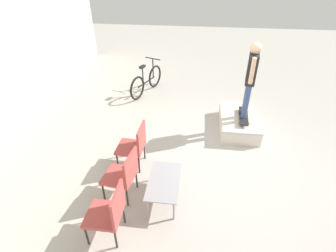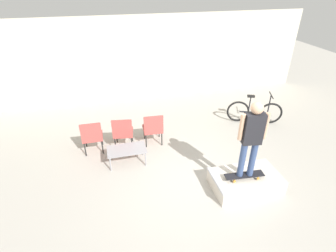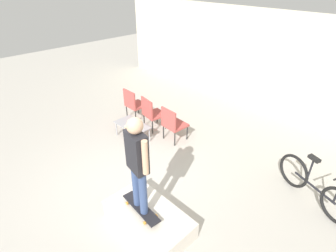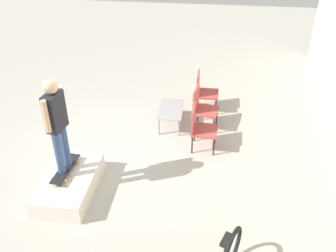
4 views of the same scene
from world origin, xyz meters
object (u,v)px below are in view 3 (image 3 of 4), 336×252
Objects in this scene: person_skater at (137,160)px; patio_chair_center at (152,112)px; patio_chair_left at (134,103)px; bicycle at (314,186)px; skateboard_on_ramp at (141,208)px; skate_ramp_box at (149,220)px; coffee_table at (132,126)px; patio_chair_right at (173,123)px.

patio_chair_center is (-2.36, 2.28, -0.93)m from person_skater.
bicycle reaches higher than patio_chair_left.
skateboard_on_ramp is 3.29m from patio_chair_center.
skate_ramp_box is 0.88× the size of person_skater.
person_skater is at bearing -34.22° from coffee_table.
skateboard_on_ramp is 2.84m from coffee_table.
coffee_table is 1.00× the size of patio_chair_left.
coffee_table is at bearing 150.43° from skateboard_on_ramp.
patio_chair_left is at bearing 139.74° from coffee_table.
patio_chair_left is at bearing 145.85° from skate_ramp_box.
patio_chair_left reaches higher than skateboard_on_ramp.
person_skater is at bearing 144.46° from patio_chair_left.
skateboard_on_ramp is at bearing 144.35° from patio_chair_center.
person_skater reaches higher than patio_chair_center.
bicycle is at bearing -165.81° from patio_chair_center.
skateboard_on_ramp is 0.91× the size of patio_chair_right.
bicycle is (4.17, 1.11, 0.00)m from coffee_table.
skate_ramp_box is 1.59× the size of patio_chair_center.
coffee_table is (-2.35, 1.60, -1.08)m from person_skater.
patio_chair_center is at bearing 91.18° from coffee_table.
skateboard_on_ramp reaches higher than skate_ramp_box.
person_skater is 3.41m from patio_chair_center.
person_skater reaches higher than patio_chair_right.
bicycle reaches higher than skateboard_on_ramp.
skateboard_on_ramp is at bearing -102.61° from bicycle.
skateboard_on_ramp is at bearing -36.14° from person_skater.
patio_chair_right reaches higher than skateboard_on_ramp.
patio_chair_center is (-2.46, 2.21, 0.35)m from skate_ramp_box.
patio_chair_center reaches higher than skate_ramp_box.
patio_chair_center is at bearing -152.88° from bicycle.
coffee_table is at bearing 99.58° from patio_chair_center.
skate_ramp_box is at bearing 38.26° from skateboard_on_ramp.
patio_chair_center is 1.00× the size of patio_chair_right.
patio_chair_left is 1.00× the size of patio_chair_right.
person_skater is at bearing 139.65° from skateboard_on_ramp.
patio_chair_left and patio_chair_right have the same top height.
person_skater is 3.04m from coffee_table.
patio_chair_right is (-1.64, 2.21, 0.35)m from skate_ramp_box.
skate_ramp_box is 3.33m from patio_chair_center.
patio_chair_left is 1.62m from patio_chair_right.
bicycle is at bearing -174.80° from patio_chair_left.
patio_chair_right is at bearing 40.43° from coffee_table.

